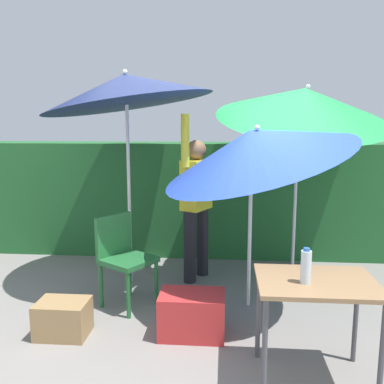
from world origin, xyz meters
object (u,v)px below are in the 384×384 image
object	(u,v)px
umbrella_rainbow	(303,104)
cooler_box	(192,314)
chair_plastic	(123,254)
folding_table	(316,292)
umbrella_yellow	(126,89)
umbrella_orange	(254,147)
person_vendor	(196,199)
crate_cardboard	(63,318)
bottle_water	(306,266)

from	to	relation	value
umbrella_rainbow	cooler_box	distance (m)	2.54
chair_plastic	folding_table	world-z (taller)	chair_plastic
umbrella_rainbow	umbrella_yellow	size ratio (longest dim) A/B	1.02
umbrella_orange	person_vendor	distance (m)	1.12
chair_plastic	crate_cardboard	bearing A→B (deg)	-119.17
person_vendor	folding_table	world-z (taller)	person_vendor
umbrella_rainbow	umbrella_orange	distance (m)	1.09
umbrella_yellow	umbrella_rainbow	bearing A→B (deg)	8.17
umbrella_orange	umbrella_yellow	xyz separation A→B (m)	(-1.32, 0.55, 0.56)
umbrella_orange	cooler_box	distance (m)	1.59
chair_plastic	folding_table	distance (m)	1.96
person_vendor	folding_table	size ratio (longest dim) A/B	2.35
umbrella_yellow	person_vendor	world-z (taller)	umbrella_yellow
bottle_water	person_vendor	bearing A→B (deg)	114.16
chair_plastic	crate_cardboard	distance (m)	0.83
umbrella_orange	chair_plastic	size ratio (longest dim) A/B	2.34
person_vendor	bottle_water	size ratio (longest dim) A/B	7.83
cooler_box	crate_cardboard	size ratio (longest dim) A/B	1.29
person_vendor	cooler_box	world-z (taller)	person_vendor
chair_plastic	bottle_water	size ratio (longest dim) A/B	3.71
umbrella_orange	folding_table	xyz separation A→B (m)	(0.36, -1.14, -0.92)
umbrella_rainbow	folding_table	world-z (taller)	umbrella_rainbow
cooler_box	folding_table	world-z (taller)	folding_table
umbrella_yellow	cooler_box	distance (m)	2.39
chair_plastic	cooler_box	distance (m)	0.97
umbrella_yellow	crate_cardboard	xyz separation A→B (m)	(-0.29, -1.23, -1.98)
umbrella_yellow	crate_cardboard	bearing A→B (deg)	-103.49
umbrella_orange	crate_cardboard	bearing A→B (deg)	-157.23
person_vendor	cooler_box	size ratio (longest dim) A/B	3.42
folding_table	umbrella_yellow	bearing A→B (deg)	134.93
crate_cardboard	folding_table	distance (m)	2.09
umbrella_orange	umbrella_yellow	bearing A→B (deg)	157.39
umbrella_orange	bottle_water	bearing A→B (deg)	-77.13
umbrella_yellow	bottle_water	distance (m)	2.69
umbrella_yellow	chair_plastic	bearing A→B (deg)	-83.16
umbrella_rainbow	umbrella_orange	bearing A→B (deg)	-124.96
umbrella_rainbow	umbrella_yellow	distance (m)	1.92
bottle_water	crate_cardboard	bearing A→B (deg)	164.66
umbrella_yellow	chair_plastic	distance (m)	1.72
cooler_box	crate_cardboard	distance (m)	1.09
umbrella_rainbow	chair_plastic	xyz separation A→B (m)	(-1.83, -0.85, -1.48)
umbrella_orange	bottle_water	world-z (taller)	umbrella_orange
umbrella_orange	umbrella_yellow	size ratio (longest dim) A/B	0.86
person_vendor	chair_plastic	world-z (taller)	person_vendor
person_vendor	cooler_box	bearing A→B (deg)	-87.42
umbrella_rainbow	chair_plastic	bearing A→B (deg)	-155.09
crate_cardboard	folding_table	xyz separation A→B (m)	(1.98, -0.46, 0.50)
bottle_water	cooler_box	bearing A→B (deg)	142.58
chair_plastic	cooler_box	xyz separation A→B (m)	(0.72, -0.56, -0.33)
crate_cardboard	umbrella_orange	bearing A→B (deg)	22.77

